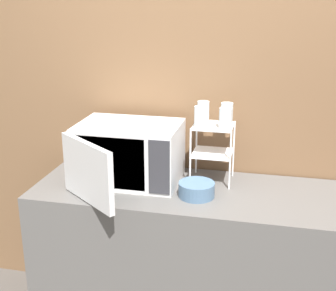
% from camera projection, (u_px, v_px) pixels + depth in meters
% --- Properties ---
extents(wall_back, '(8.00, 0.06, 2.60)m').
position_uv_depth(wall_back, '(210.00, 104.00, 2.72)').
color(wall_back, brown).
rests_on(wall_back, ground_plane).
extents(counter, '(1.80, 0.63, 0.91)m').
position_uv_depth(counter, '(197.00, 263.00, 2.66)').
color(counter, '#595654').
rests_on(counter, ground_plane).
extents(microwave, '(0.58, 0.67, 0.33)m').
position_uv_depth(microwave, '(127.00, 153.00, 2.58)').
color(microwave, silver).
rests_on(microwave, counter).
extents(dish_rack, '(0.22, 0.21, 0.33)m').
position_uv_depth(dish_rack, '(213.00, 141.00, 2.57)').
color(dish_rack, white).
rests_on(dish_rack, counter).
extents(glass_front_left, '(0.07, 0.07, 0.11)m').
position_uv_depth(glass_front_left, '(200.00, 117.00, 2.48)').
color(glass_front_left, silver).
rests_on(glass_front_left, dish_rack).
extents(glass_back_right, '(0.07, 0.07, 0.11)m').
position_uv_depth(glass_back_right, '(227.00, 113.00, 2.56)').
color(glass_back_right, silver).
rests_on(glass_back_right, dish_rack).
extents(glass_front_right, '(0.07, 0.07, 0.11)m').
position_uv_depth(glass_front_right, '(225.00, 118.00, 2.45)').
color(glass_front_right, silver).
rests_on(glass_front_right, dish_rack).
extents(glass_back_left, '(0.07, 0.07, 0.11)m').
position_uv_depth(glass_back_left, '(203.00, 111.00, 2.60)').
color(glass_back_left, silver).
rests_on(glass_back_left, dish_rack).
extents(bowl, '(0.19, 0.19, 0.08)m').
position_uv_depth(bowl, '(197.00, 190.00, 2.43)').
color(bowl, slate).
rests_on(bowl, counter).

